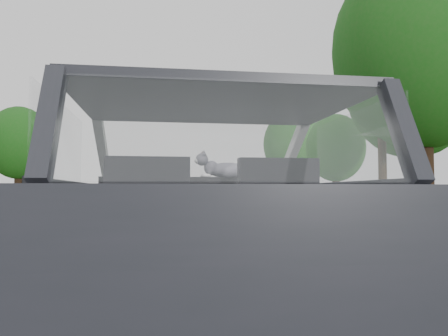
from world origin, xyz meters
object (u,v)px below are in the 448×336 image
object	(u,v)px
subject_car	(207,214)
cat	(228,169)
other_car	(167,196)
highway_sign	(301,185)
utility_pole	(381,90)

from	to	relation	value
subject_car	cat	world-z (taller)	subject_car
other_car	highway_sign	world-z (taller)	highway_sign
other_car	utility_pole	size ratio (longest dim) A/B	0.48
subject_car	highway_sign	bearing A→B (deg)	69.52
subject_car	highway_sign	distance (m)	17.31
highway_sign	subject_car	bearing A→B (deg)	-102.76
subject_car	utility_pole	distance (m)	14.05
subject_car	other_car	distance (m)	16.68
highway_sign	other_car	bearing A→B (deg)	-176.66
cat	highway_sign	world-z (taller)	highway_sign
subject_car	cat	bearing A→B (deg)	69.04
highway_sign	utility_pole	world-z (taller)	utility_pole
other_car	highway_sign	distance (m)	6.12
other_car	utility_pole	world-z (taller)	utility_pole
highway_sign	utility_pole	size ratio (longest dim) A/B	0.27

